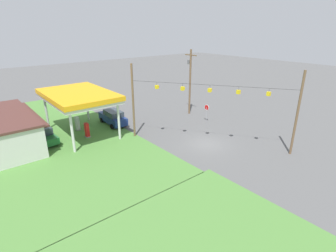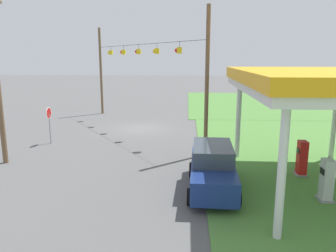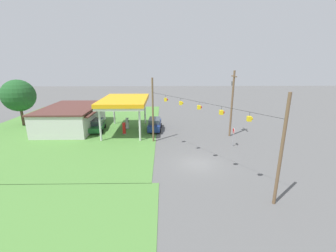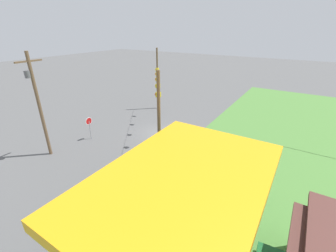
{
  "view_description": "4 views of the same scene",
  "coord_description": "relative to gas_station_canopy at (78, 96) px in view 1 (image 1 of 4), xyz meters",
  "views": [
    {
      "loc": [
        -18.03,
        20.45,
        12.44
      ],
      "look_at": [
        3.59,
        2.7,
        1.79
      ],
      "focal_mm": 28.0,
      "sensor_mm": 36.0,
      "label": 1
    },
    {
      "loc": [
        26.27,
        3.88,
        5.77
      ],
      "look_at": [
        5.79,
        2.66,
        1.46
      ],
      "focal_mm": 35.0,
      "sensor_mm": 36.0,
      "label": 2
    },
    {
      "loc": [
        -22.14,
        3.53,
        10.63
      ],
      "look_at": [
        5.11,
        3.02,
        2.79
      ],
      "focal_mm": 24.0,
      "sensor_mm": 36.0,
      "label": 3
    },
    {
      "loc": [
        19.24,
        13.33,
        11.18
      ],
      "look_at": [
        2.92,
        3.1,
        2.7
      ],
      "focal_mm": 24.0,
      "sensor_mm": 36.0,
      "label": 4
    }
  ],
  "objects": [
    {
      "name": "utility_pole_main",
      "position": [
        -2.54,
        -15.77,
        0.56
      ],
      "size": [
        2.2,
        0.44,
        9.47
      ],
      "color": "brown",
      "rests_on": "ground"
    },
    {
      "name": "car_at_pumps_front",
      "position": [
        0.51,
        -4.53,
        -3.72
      ],
      "size": [
        5.18,
        2.24,
        1.99
      ],
      "rotation": [
        0.0,
        0.0,
        -0.03
      ],
      "color": "navy",
      "rests_on": "ground"
    },
    {
      "name": "fuel_pump_far",
      "position": [
        1.47,
        -0.0,
        -3.89
      ],
      "size": [
        0.71,
        0.56,
        1.78
      ],
      "color": "gray",
      "rests_on": "ground"
    },
    {
      "name": "ground_plane",
      "position": [
        -11.94,
        -9.55,
        -4.74
      ],
      "size": [
        160.0,
        160.0,
        0.0
      ],
      "primitive_type": "plane",
      "color": "#565656"
    },
    {
      "name": "car_at_pumps_rear",
      "position": [
        0.33,
        4.54,
        -3.8
      ],
      "size": [
        5.05,
        2.45,
        1.83
      ],
      "rotation": [
        0.0,
        0.0,
        3.24
      ],
      "color": "#1E602D",
      "rests_on": "ground"
    },
    {
      "name": "stop_sign_roadside",
      "position": [
        -6.82,
        -14.96,
        -2.92
      ],
      "size": [
        0.8,
        0.08,
        2.5
      ],
      "rotation": [
        0.0,
        0.0,
        3.14
      ],
      "color": "#99999E",
      "rests_on": "ground"
    },
    {
      "name": "signal_span_gantry",
      "position": [
        -11.94,
        -9.57,
        0.06
      ],
      "size": [
        14.55,
        10.24,
        8.66
      ],
      "color": "brown",
      "rests_on": "ground"
    },
    {
      "name": "fuel_pump_near",
      "position": [
        -1.47,
        -0.0,
        -3.89
      ],
      "size": [
        0.71,
        0.56,
        1.78
      ],
      "color": "gray",
      "rests_on": "ground"
    },
    {
      "name": "gas_station_canopy",
      "position": [
        0.0,
        0.0,
        0.0
      ],
      "size": [
        10.33,
        6.81,
        5.24
      ],
      "color": "silver",
      "rests_on": "ground"
    }
  ]
}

